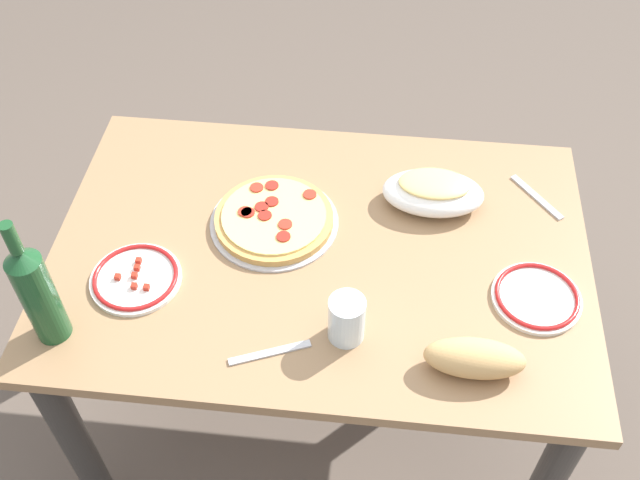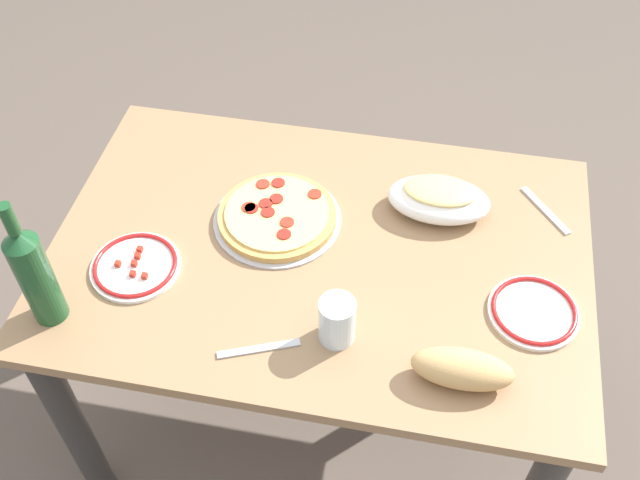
% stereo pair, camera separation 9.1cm
% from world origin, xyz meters
% --- Properties ---
extents(ground_plane, '(8.00, 8.00, 0.00)m').
position_xyz_m(ground_plane, '(0.00, 0.00, 0.00)').
color(ground_plane, brown).
rests_on(ground_plane, ground).
extents(dining_table, '(1.22, 0.82, 0.73)m').
position_xyz_m(dining_table, '(0.00, 0.00, 0.60)').
color(dining_table, '#93704C').
rests_on(dining_table, ground).
extents(pepperoni_pizza, '(0.30, 0.30, 0.03)m').
position_xyz_m(pepperoni_pizza, '(-0.11, 0.07, 0.75)').
color(pepperoni_pizza, '#B7B7BC').
rests_on(pepperoni_pizza, dining_table).
extents(baked_pasta_dish, '(0.24, 0.15, 0.08)m').
position_xyz_m(baked_pasta_dish, '(0.25, 0.17, 0.77)').
color(baked_pasta_dish, white).
rests_on(baked_pasta_dish, dining_table).
extents(wine_bottle, '(0.07, 0.07, 0.33)m').
position_xyz_m(wine_bottle, '(-0.52, -0.28, 0.87)').
color(wine_bottle, '#194723').
rests_on(wine_bottle, dining_table).
extents(water_glass, '(0.08, 0.08, 0.11)m').
position_xyz_m(water_glass, '(0.08, -0.23, 0.79)').
color(water_glass, silver).
rests_on(water_glass, dining_table).
extents(side_plate_near, '(0.20, 0.20, 0.02)m').
position_xyz_m(side_plate_near, '(-0.39, -0.13, 0.74)').
color(side_plate_near, white).
rests_on(side_plate_near, dining_table).
extents(side_plate_far, '(0.19, 0.19, 0.02)m').
position_xyz_m(side_plate_far, '(0.48, -0.09, 0.74)').
color(side_plate_far, white).
rests_on(side_plate_far, dining_table).
extents(bread_loaf, '(0.20, 0.08, 0.08)m').
position_xyz_m(bread_loaf, '(0.33, -0.28, 0.77)').
color(bread_loaf, tan).
rests_on(bread_loaf, dining_table).
extents(fork_left, '(0.16, 0.08, 0.00)m').
position_xyz_m(fork_left, '(-0.07, -0.29, 0.74)').
color(fork_left, '#B7B7BC').
rests_on(fork_left, dining_table).
extents(fork_right, '(0.12, 0.14, 0.00)m').
position_xyz_m(fork_right, '(0.50, 0.22, 0.74)').
color(fork_right, '#B7B7BC').
rests_on(fork_right, dining_table).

